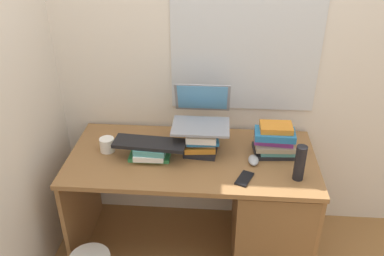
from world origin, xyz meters
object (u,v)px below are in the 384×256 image
(book_stack_side, at_px, (275,141))
(cell_phone, at_px, (244,179))
(book_stack_keyboard_riser, at_px, (150,152))
(mug, at_px, (107,145))
(keyboard, at_px, (150,143))
(desk, at_px, (251,205))
(book_stack_tall, at_px, (201,140))
(computer_mouse, at_px, (253,160))
(water_bottle, at_px, (300,163))
(laptop, at_px, (201,114))

(book_stack_side, distance_m, cell_phone, 0.34)
(book_stack_keyboard_riser, distance_m, cell_phone, 0.57)
(mug, bearing_deg, cell_phone, -15.58)
(book_stack_side, xyz_separation_m, keyboard, (-0.73, -0.10, 0.01))
(book_stack_keyboard_riser, height_order, mug, book_stack_keyboard_riser)
(mug, bearing_deg, desk, -2.94)
(mug, bearing_deg, book_stack_tall, 3.29)
(keyboard, bearing_deg, cell_phone, -12.91)
(book_stack_keyboard_riser, relative_size, computer_mouse, 2.31)
(keyboard, distance_m, mug, 0.28)
(cell_phone, bearing_deg, computer_mouse, 94.12)
(computer_mouse, distance_m, water_bottle, 0.28)
(desk, bearing_deg, mug, 177.06)
(keyboard, relative_size, water_bottle, 2.04)
(computer_mouse, xyz_separation_m, mug, (-0.87, 0.06, 0.02))
(water_bottle, bearing_deg, laptop, 151.27)
(book_stack_side, relative_size, laptop, 0.76)
(book_stack_side, xyz_separation_m, mug, (-1.00, -0.04, -0.05))
(book_stack_keyboard_riser, height_order, laptop, laptop)
(book_stack_keyboard_riser, relative_size, laptop, 0.72)
(book_stack_side, distance_m, computer_mouse, 0.18)
(computer_mouse, bearing_deg, book_stack_tall, 163.01)
(book_stack_keyboard_riser, xyz_separation_m, keyboard, (-0.00, 0.00, 0.06))
(water_bottle, bearing_deg, desk, 145.27)
(desk, xyz_separation_m, computer_mouse, (-0.01, -0.02, 0.35))
(book_stack_keyboard_riser, distance_m, keyboard, 0.06)
(computer_mouse, bearing_deg, water_bottle, -30.16)
(book_stack_tall, bearing_deg, cell_phone, -45.84)
(cell_phone, bearing_deg, keyboard, -174.30)
(book_stack_tall, distance_m, book_stack_keyboard_riser, 0.31)
(mug, bearing_deg, computer_mouse, -4.07)
(book_stack_keyboard_riser, bearing_deg, book_stack_tall, 17.23)
(desk, xyz_separation_m, laptop, (-0.33, 0.15, 0.55))
(computer_mouse, xyz_separation_m, water_bottle, (0.23, -0.14, 0.08))
(book_stack_tall, distance_m, computer_mouse, 0.33)
(book_stack_tall, height_order, water_bottle, water_bottle)
(desk, distance_m, book_stack_tall, 0.53)
(book_stack_tall, xyz_separation_m, water_bottle, (0.54, -0.23, 0.02))
(keyboard, height_order, computer_mouse, keyboard)
(computer_mouse, bearing_deg, mug, 175.93)
(computer_mouse, height_order, mug, mug)
(desk, xyz_separation_m, book_stack_keyboard_riser, (-0.62, -0.01, 0.37))
(book_stack_keyboard_riser, distance_m, book_stack_side, 0.73)
(desk, xyz_separation_m, cell_phone, (-0.07, -0.18, 0.33))
(book_stack_side, relative_size, mug, 2.05)
(book_stack_keyboard_riser, relative_size, book_stack_side, 0.95)
(book_stack_side, relative_size, water_bottle, 1.23)
(book_stack_side, xyz_separation_m, computer_mouse, (-0.12, -0.11, -0.07))
(water_bottle, bearing_deg, mug, 169.87)
(keyboard, height_order, cell_phone, keyboard)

